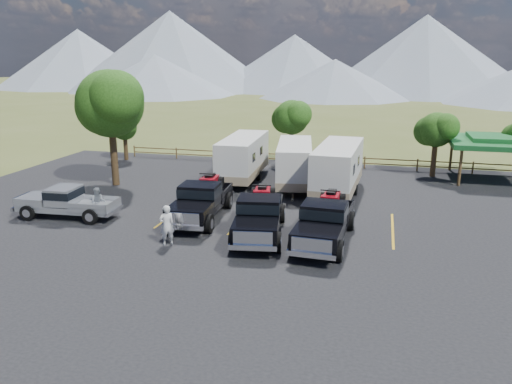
% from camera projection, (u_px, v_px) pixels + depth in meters
% --- Properties ---
extents(ground, '(320.00, 320.00, 0.00)m').
position_uv_depth(ground, '(261.00, 248.00, 23.23)').
color(ground, '#4B5423').
rests_on(ground, ground).
extents(asphalt_lot, '(44.00, 34.00, 0.04)m').
position_uv_depth(asphalt_lot, '(274.00, 227.00, 26.04)').
color(asphalt_lot, black).
rests_on(asphalt_lot, ground).
extents(stall_lines, '(12.12, 5.50, 0.01)m').
position_uv_depth(stall_lines, '(278.00, 221.00, 26.97)').
color(stall_lines, gold).
rests_on(stall_lines, asphalt_lot).
extents(tree_big_nw, '(5.54, 5.18, 7.84)m').
position_uv_depth(tree_big_nw, '(110.00, 104.00, 33.15)').
color(tree_big_nw, '#332513').
rests_on(tree_big_nw, ground).
extents(tree_ne_a, '(3.11, 2.92, 4.76)m').
position_uv_depth(tree_ne_a, '(436.00, 130.00, 36.12)').
color(tree_ne_a, '#332513').
rests_on(tree_ne_a, ground).
extents(tree_north, '(3.46, 3.24, 5.25)m').
position_uv_depth(tree_north, '(292.00, 117.00, 40.49)').
color(tree_north, '#332513').
rests_on(tree_north, ground).
extents(tree_nw_small, '(2.59, 2.43, 3.85)m').
position_uv_depth(tree_nw_small, '(124.00, 128.00, 42.18)').
color(tree_nw_small, '#332513').
rests_on(tree_nw_small, ground).
extents(rail_fence, '(36.12, 0.12, 1.00)m').
position_uv_depth(rail_fence, '(339.00, 160.00, 39.91)').
color(rail_fence, brown).
rests_on(rail_fence, ground).
extents(pavilion, '(6.20, 6.20, 3.22)m').
position_uv_depth(pavilion, '(495.00, 142.00, 35.35)').
color(pavilion, brown).
rests_on(pavilion, ground).
extents(mountain_range, '(209.00, 71.00, 20.00)m').
position_uv_depth(mountain_range, '(332.00, 59.00, 122.08)').
color(mountain_range, gray).
rests_on(mountain_range, ground).
extents(rig_left, '(2.69, 6.77, 2.22)m').
position_uv_depth(rig_left, '(202.00, 199.00, 27.22)').
color(rig_left, black).
rests_on(rig_left, asphalt_lot).
extents(rig_center, '(3.11, 6.90, 2.22)m').
position_uv_depth(rig_center, '(260.00, 214.00, 24.69)').
color(rig_center, black).
rests_on(rig_center, asphalt_lot).
extents(rig_right, '(2.61, 6.73, 2.21)m').
position_uv_depth(rig_right, '(325.00, 220.00, 23.76)').
color(rig_right, black).
rests_on(rig_right, asphalt_lot).
extents(trailer_left, '(2.63, 9.01, 3.13)m').
position_uv_depth(trailer_left, '(243.00, 158.00, 35.31)').
color(trailer_left, silver).
rests_on(trailer_left, asphalt_lot).
extents(trailer_center, '(3.25, 8.66, 2.99)m').
position_uv_depth(trailer_center, '(294.00, 164.00, 33.72)').
color(trailer_center, silver).
rests_on(trailer_center, asphalt_lot).
extents(trailer_right, '(2.79, 9.31, 3.23)m').
position_uv_depth(trailer_right, '(338.00, 169.00, 31.57)').
color(trailer_right, silver).
rests_on(trailer_right, asphalt_lot).
extents(pickup_silver, '(5.83, 2.29, 1.72)m').
position_uv_depth(pickup_silver, '(67.00, 202.00, 27.37)').
color(pickup_silver, '#9C9FA4').
rests_on(pickup_silver, asphalt_lot).
extents(person_a, '(0.84, 0.81, 1.94)m').
position_uv_depth(person_a, '(167.00, 225.00, 23.35)').
color(person_a, silver).
rests_on(person_a, asphalt_lot).
extents(person_b, '(0.98, 0.87, 1.67)m').
position_uv_depth(person_b, '(98.00, 202.00, 27.46)').
color(person_b, slate).
rests_on(person_b, asphalt_lot).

